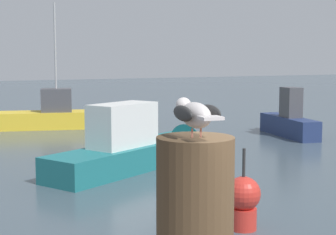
{
  "coord_description": "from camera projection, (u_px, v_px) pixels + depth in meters",
  "views": [
    {
      "loc": [
        -2.18,
        -2.24,
        2.79
      ],
      "look_at": [
        -1.2,
        -0.16,
        2.53
      ],
      "focal_mm": 57.81,
      "sensor_mm": 36.0,
      "label": 1
    }
  ],
  "objects": [
    {
      "name": "seagull",
      "position": [
        195.0,
        114.0,
        2.09
      ],
      "size": [
        0.17,
        0.39,
        0.14
      ],
      "color": "#C67460",
      "rests_on": "mooring_post"
    },
    {
      "name": "boat_yellow",
      "position": [
        81.0,
        116.0,
        21.04
      ],
      "size": [
        6.01,
        2.65,
        5.0
      ],
      "color": "yellow",
      "rests_on": "ground_plane"
    },
    {
      "name": "boat_teal",
      "position": [
        144.0,
        146.0,
        13.77
      ],
      "size": [
        5.77,
        3.86,
        1.86
      ],
      "color": "#1E7075",
      "rests_on": "ground_plane"
    },
    {
      "name": "boat_navy",
      "position": [
        286.0,
        121.0,
        18.98
      ],
      "size": [
        1.26,
        3.7,
        1.71
      ],
      "color": "navy",
      "rests_on": "ground_plane"
    },
    {
      "name": "channel_buoy",
      "position": [
        243.0,
        200.0,
        8.69
      ],
      "size": [
        0.56,
        0.56,
        1.33
      ],
      "color": "red",
      "rests_on": "ground_plane"
    }
  ]
}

